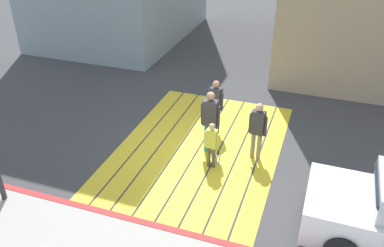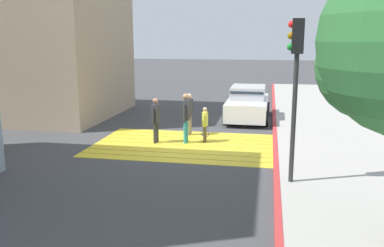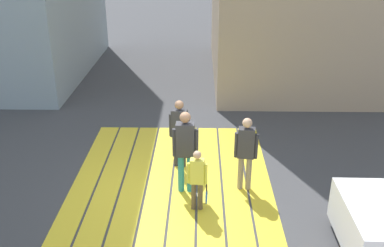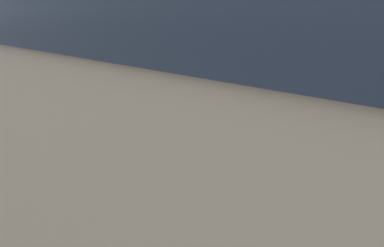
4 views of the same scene
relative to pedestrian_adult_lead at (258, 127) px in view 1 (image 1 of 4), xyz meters
name	(u,v)px [view 1 (image 1 of 4)]	position (x,y,z in m)	size (l,w,h in m)	color
ground_plane	(199,149)	(-0.08, 1.57, -0.96)	(120.00, 120.00, 0.00)	#424244
crosswalk_stripes	(199,149)	(-0.08, 1.57, -0.96)	(6.40, 4.35, 0.01)	yellow
curb_painted	(151,226)	(-3.33, 1.57, -0.90)	(0.16, 40.00, 0.13)	#BC3333
pedestrian_adult_lead	(258,127)	(0.00, 0.00, 0.00)	(0.26, 0.48, 1.66)	gray
pedestrian_adult_trailing	(210,118)	(-0.11, 1.25, 0.10)	(0.24, 0.53, 1.83)	teal
pedestrian_adult_side	(216,103)	(0.97, 1.42, 0.00)	(0.27, 0.48, 1.65)	#333338
pedestrian_child_with_racket	(212,143)	(-0.77, 1.00, -0.23)	(0.29, 0.41, 1.31)	brown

